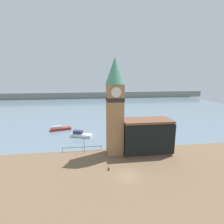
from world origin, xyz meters
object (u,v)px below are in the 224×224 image
at_px(mooring_bollard_near, 109,169).
at_px(lamp_post, 84,142).
at_px(boat_near, 81,135).
at_px(pier_building, 147,136).
at_px(clock_tower, 115,105).
at_px(boat_far, 60,129).

xyz_separation_m(mooring_bollard_near, lamp_post, (-4.95, 8.58, 2.63)).
xyz_separation_m(boat_near, mooring_bollard_near, (6.22, -20.24, -0.37)).
bearing_deg(mooring_bollard_near, pier_building, 34.61).
xyz_separation_m(pier_building, mooring_bollard_near, (-10.12, -6.98, -3.83)).
height_order(clock_tower, pier_building, clock_tower).
bearing_deg(mooring_bollard_near, boat_near, 107.08).
relative_size(clock_tower, boat_near, 3.37).
xyz_separation_m(clock_tower, boat_far, (-16.04, 20.38, -11.41)).
bearing_deg(boat_far, clock_tower, -66.81).
bearing_deg(boat_near, lamp_post, -62.28).
relative_size(boat_near, mooring_bollard_near, 10.30).
xyz_separation_m(boat_far, lamp_post, (8.72, -19.21, 2.38)).
distance_m(clock_tower, lamp_post, 11.69).
relative_size(pier_building, boat_far, 1.64).
relative_size(pier_building, lamp_post, 2.74).
distance_m(mooring_bollard_near, lamp_post, 10.25).
distance_m(boat_near, mooring_bollard_near, 21.18).
distance_m(boat_far, mooring_bollard_near, 30.97).
xyz_separation_m(clock_tower, pier_building, (7.75, -0.42, -7.83)).
bearing_deg(lamp_post, boat_far, 114.40).
height_order(pier_building, mooring_bollard_near, pier_building).
bearing_deg(boat_far, mooring_bollard_near, -78.82).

